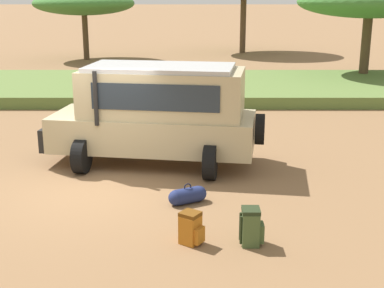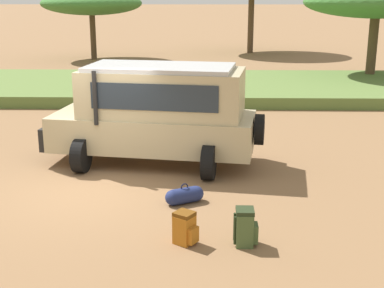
% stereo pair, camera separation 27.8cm
% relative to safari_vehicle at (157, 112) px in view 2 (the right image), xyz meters
% --- Properties ---
extents(ground_plane, '(320.00, 320.00, 0.00)m').
position_rel_safari_vehicle_xyz_m(ground_plane, '(-1.27, -1.83, -1.29)').
color(ground_plane, olive).
extents(grass_bank, '(120.00, 7.00, 0.44)m').
position_rel_safari_vehicle_xyz_m(grass_bank, '(-1.27, 9.69, -1.07)').
color(grass_bank, '#5B7538').
rests_on(grass_bank, ground_plane).
extents(safari_vehicle, '(5.47, 3.21, 2.44)m').
position_rel_safari_vehicle_xyz_m(safari_vehicle, '(0.00, 0.00, 0.00)').
color(safari_vehicle, tan).
rests_on(safari_vehicle, ground_plane).
extents(backpack_beside_front_wheel, '(0.46, 0.43, 0.56)m').
position_rel_safari_vehicle_xyz_m(backpack_beside_front_wheel, '(0.82, -4.38, -1.02)').
color(backpack_beside_front_wheel, '#B26619').
rests_on(backpack_beside_front_wheel, ground_plane).
extents(backpack_cluster_center, '(0.41, 0.35, 0.65)m').
position_rel_safari_vehicle_xyz_m(backpack_cluster_center, '(1.84, -4.42, -0.98)').
color(backpack_cluster_center, '#42562D').
rests_on(backpack_cluster_center, ground_plane).
extents(duffel_bag_low_black_case, '(0.77, 0.55, 0.42)m').
position_rel_safari_vehicle_xyz_m(duffel_bag_low_black_case, '(0.75, -2.61, -1.13)').
color(duffel_bag_low_black_case, navy).
rests_on(duffel_bag_low_black_case, ground_plane).
extents(acacia_tree_left_mid, '(6.15, 5.50, 4.10)m').
position_rel_safari_vehicle_xyz_m(acacia_tree_left_mid, '(-5.73, 20.79, 2.08)').
color(acacia_tree_left_mid, brown).
rests_on(acacia_tree_left_mid, ground_plane).
extents(acacia_tree_right_mid, '(6.47, 5.66, 4.38)m').
position_rel_safari_vehicle_xyz_m(acacia_tree_right_mid, '(8.82, 12.13, 2.34)').
color(acacia_tree_right_mid, brown).
rests_on(acacia_tree_right_mid, ground_plane).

